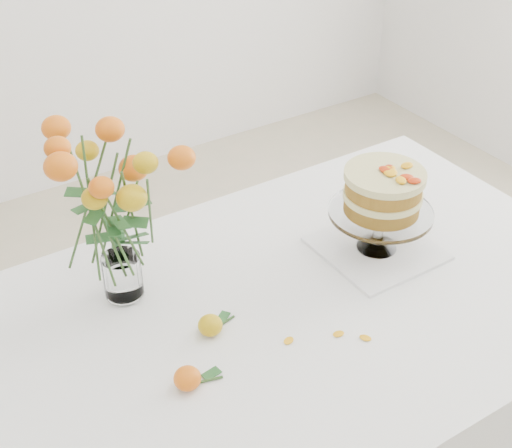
% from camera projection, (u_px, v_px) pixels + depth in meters
% --- Properties ---
extents(table, '(1.43, 0.93, 0.76)m').
position_uv_depth(table, '(306.00, 322.00, 1.65)').
color(table, tan).
rests_on(table, ground).
extents(napkin, '(0.27, 0.27, 0.01)m').
position_uv_depth(napkin, '(376.00, 248.00, 1.74)').
color(napkin, white).
rests_on(napkin, table).
extents(cake_stand, '(0.25, 0.25, 0.22)m').
position_uv_depth(cake_stand, '(383.00, 196.00, 1.66)').
color(cake_stand, silver).
rests_on(cake_stand, napkin).
extents(rose_vase, '(0.35, 0.35, 0.44)m').
position_uv_depth(rose_vase, '(112.00, 200.00, 1.46)').
color(rose_vase, silver).
rests_on(rose_vase, table).
extents(loose_rose_near, '(0.09, 0.05, 0.04)m').
position_uv_depth(loose_rose_near, '(210.00, 325.00, 1.49)').
color(loose_rose_near, gold).
rests_on(loose_rose_near, table).
extents(loose_rose_far, '(0.10, 0.05, 0.05)m').
position_uv_depth(loose_rose_far, '(188.00, 378.00, 1.37)').
color(loose_rose_far, orange).
rests_on(loose_rose_far, table).
extents(stray_petal_a, '(0.03, 0.02, 0.00)m').
position_uv_depth(stray_petal_a, '(289.00, 341.00, 1.48)').
color(stray_petal_a, '#FFAD10').
rests_on(stray_petal_a, table).
extents(stray_petal_b, '(0.03, 0.02, 0.00)m').
position_uv_depth(stray_petal_b, '(338.00, 334.00, 1.50)').
color(stray_petal_b, '#FFAD10').
rests_on(stray_petal_b, table).
extents(stray_petal_c, '(0.03, 0.02, 0.00)m').
position_uv_depth(stray_petal_c, '(365.00, 338.00, 1.49)').
color(stray_petal_c, '#FFAD10').
rests_on(stray_petal_c, table).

